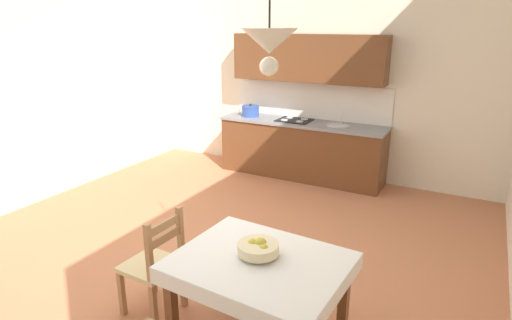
{
  "coord_description": "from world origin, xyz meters",
  "views": [
    {
      "loc": [
        2.39,
        -3.08,
        2.34
      ],
      "look_at": [
        0.48,
        0.45,
        1.06
      ],
      "focal_mm": 29.91,
      "sensor_mm": 36.0,
      "label": 1
    }
  ],
  "objects_px": {
    "dining_chair_tv_side": "(155,266)",
    "fruit_bowl": "(258,248)",
    "kitchen_cabinetry": "(303,124)",
    "pendant_lamp": "(269,43)",
    "dining_table": "(259,277)"
  },
  "relations": [
    {
      "from": "dining_chair_tv_side",
      "to": "fruit_bowl",
      "type": "distance_m",
      "value": 1.0
    },
    {
      "from": "kitchen_cabinetry",
      "to": "dining_chair_tv_side",
      "type": "distance_m",
      "value": 3.78
    },
    {
      "from": "kitchen_cabinetry",
      "to": "dining_chair_tv_side",
      "type": "xyz_separation_m",
      "value": [
        0.25,
        -3.75,
        -0.41
      ]
    },
    {
      "from": "dining_table",
      "to": "pendant_lamp",
      "type": "relative_size",
      "value": 1.55
    },
    {
      "from": "dining_chair_tv_side",
      "to": "pendant_lamp",
      "type": "relative_size",
      "value": 1.16
    },
    {
      "from": "fruit_bowl",
      "to": "pendant_lamp",
      "type": "height_order",
      "value": "pendant_lamp"
    },
    {
      "from": "kitchen_cabinetry",
      "to": "pendant_lamp",
      "type": "xyz_separation_m",
      "value": [
        1.33,
        -3.85,
        1.39
      ]
    },
    {
      "from": "kitchen_cabinetry",
      "to": "dining_table",
      "type": "height_order",
      "value": "kitchen_cabinetry"
    },
    {
      "from": "fruit_bowl",
      "to": "kitchen_cabinetry",
      "type": "bearing_deg",
      "value": 107.71
    },
    {
      "from": "fruit_bowl",
      "to": "pendant_lamp",
      "type": "distance_m",
      "value": 1.45
    },
    {
      "from": "fruit_bowl",
      "to": "pendant_lamp",
      "type": "relative_size",
      "value": 0.37
    },
    {
      "from": "dining_chair_tv_side",
      "to": "fruit_bowl",
      "type": "height_order",
      "value": "dining_chair_tv_side"
    },
    {
      "from": "kitchen_cabinetry",
      "to": "dining_table",
      "type": "bearing_deg",
      "value": -72.01
    },
    {
      "from": "pendant_lamp",
      "to": "kitchen_cabinetry",
      "type": "bearing_deg",
      "value": 109.11
    },
    {
      "from": "dining_table",
      "to": "fruit_bowl",
      "type": "height_order",
      "value": "fruit_bowl"
    }
  ]
}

